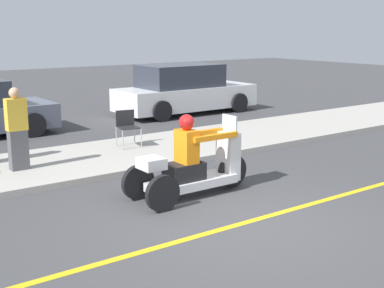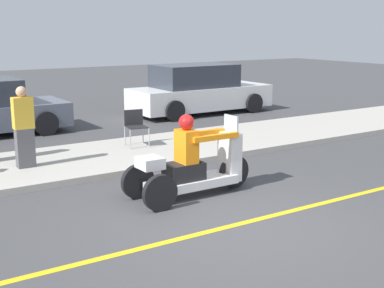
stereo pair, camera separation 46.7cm
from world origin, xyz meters
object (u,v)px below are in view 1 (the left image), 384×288
Objects in this scene: motorcycle_trike at (193,167)px; spectator_by_tree at (17,130)px; folding_chair_set_back at (127,124)px; parked_car_lot_right at (184,91)px.

motorcycle_trike is 3.58m from spectator_by_tree.
motorcycle_trike is at bearing -101.83° from folding_chair_set_back.
parked_car_lot_right is (4.21, 3.70, 0.13)m from folding_chair_set_back.
spectator_by_tree is (-1.94, 2.99, 0.39)m from motorcycle_trike.
motorcycle_trike is 0.49× the size of parked_car_lot_right.
motorcycle_trike is at bearing -56.93° from spectator_by_tree.
motorcycle_trike is 3.63m from folding_chair_set_back.
spectator_by_tree reaches higher than folding_chair_set_back.
folding_chair_set_back is at bearing 78.17° from motorcycle_trike.
motorcycle_trike reaches higher than folding_chair_set_back.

